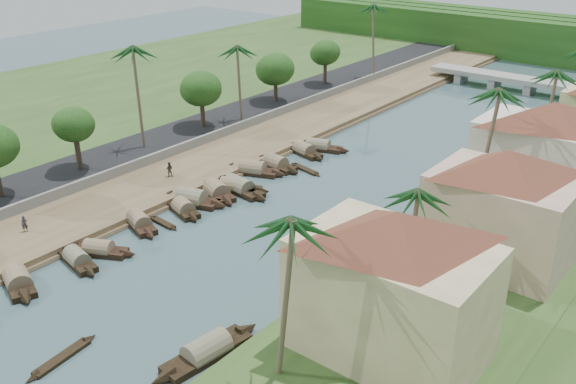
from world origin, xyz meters
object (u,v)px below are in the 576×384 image
Objects in this scene: bridge at (513,80)px; person_near at (24,224)px; building_near at (392,283)px; sampan_1 at (18,282)px.

bridge is 80.73m from person_near.
building_near is 30.71m from sampan_1.
building_near is (18.99, -74.00, 4.66)m from bridge.
sampan_1 is 8.42m from person_near.
bridge reaches higher than person_near.
person_near is (-35.16, -5.10, -4.80)m from building_near.
person_near is (-16.17, -79.10, -0.14)m from bridge.
building_near is 9.45× the size of person_near.
building_near reaches higher than bridge.
person_near is (-6.75, 4.90, 1.17)m from sampan_1.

